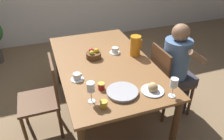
% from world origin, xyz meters
% --- Properties ---
extents(ground_plane, '(20.00, 20.00, 0.00)m').
position_xyz_m(ground_plane, '(0.00, 0.00, 0.00)').
color(ground_plane, '#7F6647').
extents(dining_table, '(1.05, 1.79, 0.73)m').
position_xyz_m(dining_table, '(0.00, 0.00, 0.64)').
color(dining_table, brown).
rests_on(dining_table, ground_plane).
extents(chair_person_side, '(0.42, 0.42, 0.91)m').
position_xyz_m(chair_person_side, '(0.71, -0.25, 0.49)').
color(chair_person_side, '#51331E').
rests_on(chair_person_side, ground_plane).
extents(chair_opposite, '(0.42, 0.42, 0.91)m').
position_xyz_m(chair_opposite, '(-0.71, -0.10, 0.49)').
color(chair_opposite, '#51331E').
rests_on(chair_opposite, ground_plane).
extents(person_seated, '(0.39, 0.41, 1.19)m').
position_xyz_m(person_seated, '(0.80, -0.29, 0.71)').
color(person_seated, '#33333D').
rests_on(person_seated, ground_plane).
extents(red_pitcher, '(0.15, 0.13, 0.24)m').
position_xyz_m(red_pitcher, '(0.40, 0.04, 0.85)').
color(red_pitcher, orange).
rests_on(red_pitcher, dining_table).
extents(wine_glass_water, '(0.07, 0.07, 0.20)m').
position_xyz_m(wine_glass_water, '(-0.31, -0.62, 0.88)').
color(wine_glass_water, white).
rests_on(wine_glass_water, dining_table).
extents(wine_glass_juice, '(0.07, 0.07, 0.19)m').
position_xyz_m(wine_glass_juice, '(0.39, -0.79, 0.86)').
color(wine_glass_juice, white).
rests_on(wine_glass_juice, dining_table).
extents(teacup_near_person, '(0.13, 0.13, 0.07)m').
position_xyz_m(teacup_near_person, '(-0.36, -0.25, 0.76)').
color(teacup_near_person, silver).
rests_on(teacup_near_person, dining_table).
extents(teacup_across, '(0.13, 0.13, 0.07)m').
position_xyz_m(teacup_across, '(0.19, 0.18, 0.76)').
color(teacup_across, silver).
rests_on(teacup_across, dining_table).
extents(serving_tray, '(0.29, 0.29, 0.03)m').
position_xyz_m(serving_tray, '(-0.02, -0.61, 0.74)').
color(serving_tray, '#9E9EA3').
rests_on(serving_tray, dining_table).
extents(bread_plate, '(0.22, 0.22, 0.10)m').
position_xyz_m(bread_plate, '(0.26, -0.67, 0.76)').
color(bread_plate, silver).
rests_on(bread_plate, dining_table).
extents(jam_jar_amber, '(0.07, 0.07, 0.07)m').
position_xyz_m(jam_jar_amber, '(-0.24, -0.73, 0.76)').
color(jam_jar_amber, gold).
rests_on(jam_jar_amber, dining_table).
extents(jam_jar_red, '(0.07, 0.07, 0.07)m').
position_xyz_m(jam_jar_red, '(-0.18, -0.48, 0.76)').
color(jam_jar_red, '#A81E1E').
rests_on(jam_jar_red, dining_table).
extents(fruit_bowl, '(0.18, 0.18, 0.12)m').
position_xyz_m(fruit_bowl, '(-0.09, 0.13, 0.77)').
color(fruit_bowl, brown).
rests_on(fruit_bowl, dining_table).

